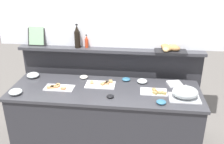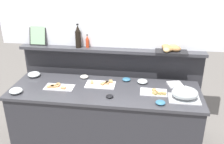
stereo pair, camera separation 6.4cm
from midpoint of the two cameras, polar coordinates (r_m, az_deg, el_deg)
name	(u,v)px [view 1 (the left image)]	position (r m, az deg, el deg)	size (l,w,h in m)	color
ground_plane	(111,123)	(3.99, -0.71, -11.36)	(12.00, 12.00, 0.00)	slate
buffet_counter	(105,120)	(3.25, -2.10, -10.89)	(2.28, 0.75, 0.89)	#2D2D33
back_ledge_unit	(110,86)	(3.62, -0.85, -3.26)	(2.46, 0.22, 1.24)	#2D2D33
sandwich_platter_front	(101,84)	(3.13, -3.03, -2.76)	(0.36, 0.21, 0.04)	white
sandwich_platter_rear	(155,92)	(2.98, 9.08, -4.45)	(0.31, 0.18, 0.04)	white
sandwich_platter_side	(58,87)	(3.12, -12.69, -3.42)	(0.35, 0.17, 0.04)	silver
serving_cloche	(185,93)	(2.90, 15.58, -4.55)	(0.34, 0.24, 0.17)	#B7BABF
glass_bowl_large	(33,75)	(3.49, -17.92, -0.72)	(0.16, 0.16, 0.06)	silver
glass_bowl_medium	(16,92)	(3.12, -21.52, -4.22)	(0.15, 0.15, 0.06)	silver
glass_bowl_small	(142,81)	(3.19, 6.27, -2.08)	(0.13, 0.13, 0.05)	silver
condiment_bowl_cream	(161,102)	(2.77, 10.40, -6.67)	(0.11, 0.11, 0.04)	teal
condiment_bowl_red	(84,77)	(3.32, -6.94, -1.11)	(0.11, 0.11, 0.04)	silver
condiment_bowl_dark	(126,79)	(3.24, 2.65, -1.64)	(0.11, 0.11, 0.04)	teal
condiment_bowl_teal	(110,96)	(2.84, -1.05, -5.50)	(0.08, 0.08, 0.03)	black
napkin_stack	(175,84)	(3.22, 13.46, -2.61)	(0.17, 0.17, 0.02)	white
wine_bottle_dark	(77,37)	(3.36, -8.41, 7.79)	(0.08, 0.08, 0.32)	black
hot_sauce_bottle	(87,42)	(3.37, -6.31, 6.76)	(0.04, 0.04, 0.18)	red
bread_basket	(169,48)	(3.30, 12.25, 5.28)	(0.40, 0.30, 0.08)	black
framed_picture	(36,36)	(3.59, -17.20, 7.84)	(0.23, 0.08, 0.27)	black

